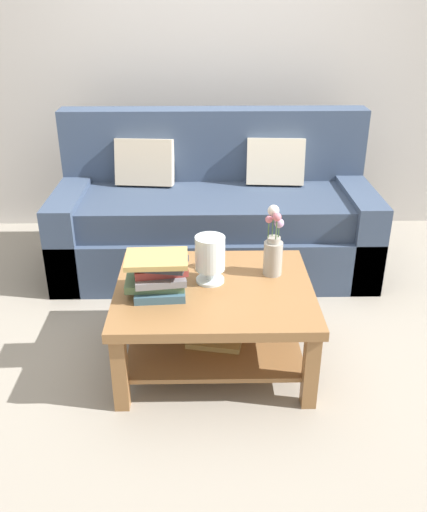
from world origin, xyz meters
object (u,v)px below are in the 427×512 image
object	(u,v)px
flower_pitcher	(273,249)
coffee_table	(214,308)
book_stack_main	(158,275)
glass_hurricane_vase	(210,255)
couch	(214,216)

from	to	relation	value
flower_pitcher	coffee_table	bearing A→B (deg)	-156.10
book_stack_main	flower_pitcher	xyz separation A→B (m)	(0.58, 0.20, 0.04)
coffee_table	book_stack_main	size ratio (longest dim) A/B	3.19
coffee_table	glass_hurricane_vase	size ratio (longest dim) A/B	4.02
glass_hurricane_vase	couch	bearing A→B (deg)	87.71
coffee_table	flower_pitcher	size ratio (longest dim) A/B	2.64
glass_hurricane_vase	flower_pitcher	world-z (taller)	flower_pitcher
couch	coffee_table	distance (m)	1.17
flower_pitcher	book_stack_main	bearing A→B (deg)	-160.79
coffee_table	book_stack_main	world-z (taller)	book_stack_main
coffee_table	couch	bearing A→B (deg)	88.77
coffee_table	flower_pitcher	bearing A→B (deg)	23.90
glass_hurricane_vase	coffee_table	bearing A→B (deg)	-72.29
couch	book_stack_main	size ratio (longest dim) A/B	6.88
book_stack_main	couch	bearing A→B (deg)	76.42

